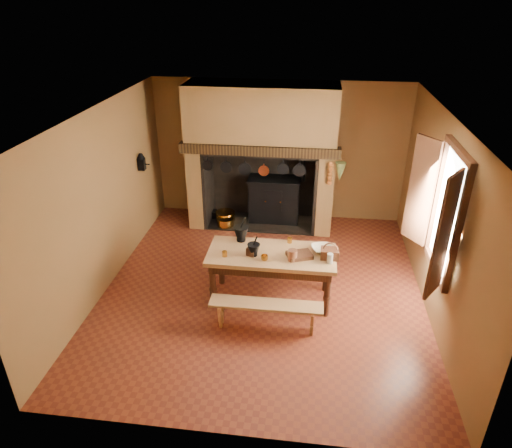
# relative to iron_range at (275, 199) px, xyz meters

# --- Properties ---
(floor) EXTENTS (5.50, 5.50, 0.00)m
(floor) POSITION_rel_iron_range_xyz_m (0.04, -2.45, -0.48)
(floor) COLOR maroon
(floor) RESTS_ON ground
(ceiling) EXTENTS (5.50, 5.50, 0.00)m
(ceiling) POSITION_rel_iron_range_xyz_m (0.04, -2.45, 2.32)
(ceiling) COLOR silver
(ceiling) RESTS_ON back_wall
(back_wall) EXTENTS (5.00, 0.02, 2.80)m
(back_wall) POSITION_rel_iron_range_xyz_m (0.04, 0.30, 0.92)
(back_wall) COLOR brown
(back_wall) RESTS_ON floor
(wall_left) EXTENTS (0.02, 5.50, 2.80)m
(wall_left) POSITION_rel_iron_range_xyz_m (-2.46, -2.45, 0.92)
(wall_left) COLOR brown
(wall_left) RESTS_ON floor
(wall_right) EXTENTS (0.02, 5.50, 2.80)m
(wall_right) POSITION_rel_iron_range_xyz_m (2.54, -2.45, 0.92)
(wall_right) COLOR brown
(wall_right) RESTS_ON floor
(wall_front) EXTENTS (5.00, 0.02, 2.80)m
(wall_front) POSITION_rel_iron_range_xyz_m (0.04, -5.20, 0.92)
(wall_front) COLOR brown
(wall_front) RESTS_ON floor
(chimney_breast) EXTENTS (2.95, 0.96, 2.80)m
(chimney_breast) POSITION_rel_iron_range_xyz_m (-0.26, -0.14, 1.33)
(chimney_breast) COLOR brown
(chimney_breast) RESTS_ON floor
(iron_range) EXTENTS (1.12, 0.55, 1.60)m
(iron_range) POSITION_rel_iron_range_xyz_m (0.00, 0.00, 0.00)
(iron_range) COLOR black
(iron_range) RESTS_ON floor
(hearth_pans) EXTENTS (0.51, 0.62, 0.20)m
(hearth_pans) POSITION_rel_iron_range_xyz_m (-1.01, -0.23, -0.39)
(hearth_pans) COLOR #C2842C
(hearth_pans) RESTS_ON floor
(hanging_pans) EXTENTS (1.92, 0.29, 0.27)m
(hanging_pans) POSITION_rel_iron_range_xyz_m (-0.30, -0.64, 0.88)
(hanging_pans) COLOR black
(hanging_pans) RESTS_ON chimney_breast
(onion_string) EXTENTS (0.12, 0.10, 0.46)m
(onion_string) POSITION_rel_iron_range_xyz_m (1.04, -0.66, 0.85)
(onion_string) COLOR #AF6420
(onion_string) RESTS_ON chimney_breast
(herb_bunch) EXTENTS (0.20, 0.20, 0.35)m
(herb_bunch) POSITION_rel_iron_range_xyz_m (1.22, -0.66, 0.90)
(herb_bunch) COLOR #4F5A2A
(herb_bunch) RESTS_ON chimney_breast
(window) EXTENTS (0.39, 1.75, 1.76)m
(window) POSITION_rel_iron_range_xyz_m (2.39, -2.85, 1.22)
(window) COLOR white
(window) RESTS_ON wall_right
(wall_coffee_mill) EXTENTS (0.23, 0.16, 0.31)m
(wall_coffee_mill) POSITION_rel_iron_range_xyz_m (-2.38, -0.90, 1.03)
(wall_coffee_mill) COLOR black
(wall_coffee_mill) RESTS_ON wall_left
(work_table) EXTENTS (1.90, 0.84, 0.82)m
(work_table) POSITION_rel_iron_range_xyz_m (0.19, -2.69, 0.21)
(work_table) COLOR tan
(work_table) RESTS_ON floor
(bench_front) EXTENTS (1.58, 0.28, 0.44)m
(bench_front) POSITION_rel_iron_range_xyz_m (0.19, -3.42, -0.15)
(bench_front) COLOR tan
(bench_front) RESTS_ON floor
(bench_back) EXTENTS (1.72, 0.30, 0.48)m
(bench_back) POSITION_rel_iron_range_xyz_m (0.19, -1.95, -0.12)
(bench_back) COLOR tan
(bench_back) RESTS_ON floor
(mortar_large) EXTENTS (0.24, 0.24, 0.41)m
(mortar_large) POSITION_rel_iron_range_xyz_m (-0.31, -2.38, 0.47)
(mortar_large) COLOR black
(mortar_large) RESTS_ON work_table
(mortar_small) EXTENTS (0.19, 0.19, 0.32)m
(mortar_small) POSITION_rel_iron_range_xyz_m (-0.06, -2.80, 0.44)
(mortar_small) COLOR black
(mortar_small) RESTS_ON work_table
(coffee_grinder) EXTENTS (0.18, 0.16, 0.19)m
(coffee_grinder) POSITION_rel_iron_range_xyz_m (-0.09, -2.79, 0.41)
(coffee_grinder) COLOR #3E2313
(coffee_grinder) RESTS_ON work_table
(brass_mug_a) EXTENTS (0.08, 0.08, 0.08)m
(brass_mug_a) POSITION_rel_iron_range_xyz_m (-0.48, -2.88, 0.38)
(brass_mug_a) COLOR #C2842C
(brass_mug_a) RESTS_ON work_table
(brass_mug_b) EXTENTS (0.07, 0.07, 0.08)m
(brass_mug_b) POSITION_rel_iron_range_xyz_m (0.44, -2.36, 0.38)
(brass_mug_b) COLOR #C2842C
(brass_mug_b) RESTS_ON work_table
(mixing_bowl) EXTENTS (0.39, 0.39, 0.08)m
(mixing_bowl) POSITION_rel_iron_range_xyz_m (0.93, -2.55, 0.37)
(mixing_bowl) COLOR beige
(mixing_bowl) RESTS_ON work_table
(stoneware_crock) EXTENTS (0.17, 0.17, 0.17)m
(stoneware_crock) POSITION_rel_iron_range_xyz_m (0.51, -2.86, 0.42)
(stoneware_crock) COLOR #583120
(stoneware_crock) RESTS_ON work_table
(glass_jar) EXTENTS (0.09, 0.09, 0.15)m
(glass_jar) POSITION_rel_iron_range_xyz_m (1.04, -2.87, 0.41)
(glass_jar) COLOR beige
(glass_jar) RESTS_ON work_table
(wicker_basket) EXTENTS (0.27, 0.19, 0.25)m
(wicker_basket) POSITION_rel_iron_range_xyz_m (1.04, -2.73, 0.42)
(wicker_basket) COLOR #4D2817
(wicker_basket) RESTS_ON work_table
(wooden_tray) EXTENTS (0.42, 0.36, 0.06)m
(wooden_tray) POSITION_rel_iron_range_xyz_m (0.61, -2.76, 0.37)
(wooden_tray) COLOR #3E2313
(wooden_tray) RESTS_ON work_table
(brass_cup) EXTENTS (0.11, 0.11, 0.08)m
(brass_cup) POSITION_rel_iron_range_xyz_m (0.11, -2.92, 0.38)
(brass_cup) COLOR #C2842C
(brass_cup) RESTS_ON work_table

